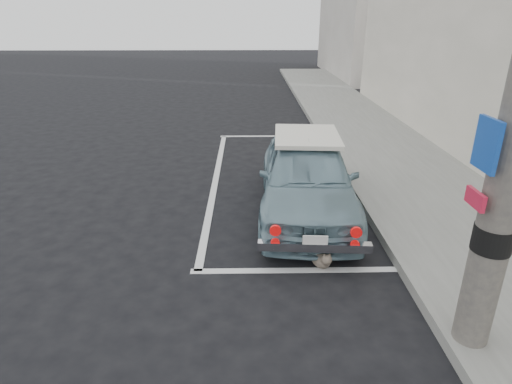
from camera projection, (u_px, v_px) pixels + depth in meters
ground at (263, 252)px, 6.26m from camera, size 80.00×80.00×0.00m
sidewalk at (427, 193)px, 8.13m from camera, size 2.80×40.00×0.15m
building_far at (367, 0)px, 23.32m from camera, size 3.50×10.00×8.00m
pline_rear at (301, 270)px, 5.80m from camera, size 3.00×0.12×0.01m
pline_front at (273, 136)px, 12.27m from camera, size 3.00×0.12×0.01m
pline_side at (216, 180)px, 9.01m from camera, size 0.12×7.00×0.01m
retro_coupe at (307, 176)px, 7.30m from camera, size 1.84×4.03×1.34m
cat at (321, 258)px, 5.85m from camera, size 0.34×0.55×0.30m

